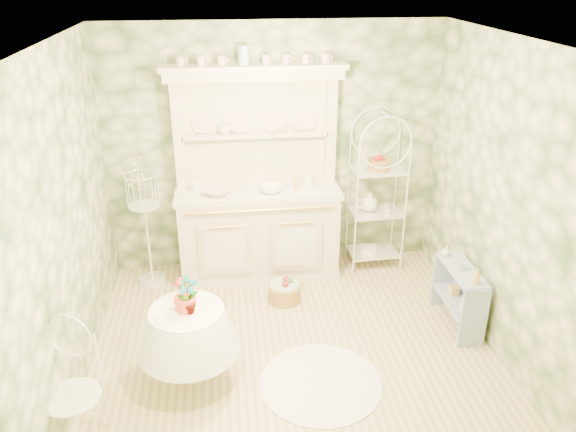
{
  "coord_description": "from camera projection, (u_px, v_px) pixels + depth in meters",
  "views": [
    {
      "loc": [
        -0.55,
        -4.02,
        3.23
      ],
      "look_at": [
        0.0,
        0.5,
        1.15
      ],
      "focal_mm": 35.0,
      "sensor_mm": 36.0,
      "label": 1
    }
  ],
  "objects": [
    {
      "name": "lace_rug",
      "position": [
        320.0,
        383.0,
        4.7
      ],
      "size": [
        1.17,
        1.17,
        0.01
      ],
      "primitive_type": "cylinder",
      "rotation": [
        0.0,
        0.0,
        -0.15
      ],
      "color": "white",
      "rests_on": "floor"
    },
    {
      "name": "wall_right",
      "position": [
        510.0,
        208.0,
        4.67
      ],
      "size": [
        3.6,
        3.6,
        0.0
      ],
      "primitive_type": "plane",
      "color": "beige",
      "rests_on": "floor"
    },
    {
      "name": "bowl_floral",
      "position": [
        217.0,
        194.0,
        5.82
      ],
      "size": [
        0.37,
        0.37,
        0.07
      ],
      "primitive_type": "imported",
      "rotation": [
        0.0,
        0.0,
        -0.41
      ],
      "color": "white",
      "rests_on": "kitchen_dresser"
    },
    {
      "name": "wall_back",
      "position": [
        274.0,
        150.0,
        6.1
      ],
      "size": [
        3.6,
        3.6,
        0.0
      ],
      "primitive_type": "plane",
      "color": "beige",
      "rests_on": "floor"
    },
    {
      "name": "wall_front",
      "position": [
        342.0,
        367.0,
        2.84
      ],
      "size": [
        3.6,
        3.6,
        0.0
      ],
      "primitive_type": "plane",
      "color": "beige",
      "rests_on": "floor"
    },
    {
      "name": "bottle_glass",
      "position": [
        446.0,
        253.0,
        5.43
      ],
      "size": [
        0.1,
        0.1,
        0.11
      ],
      "primitive_type": "imported",
      "rotation": [
        0.0,
        0.0,
        -0.31
      ],
      "color": "silver",
      "rests_on": "side_shelf"
    },
    {
      "name": "wall_left",
      "position": [
        62.0,
        231.0,
        4.27
      ],
      "size": [
        3.6,
        3.6,
        0.0
      ],
      "primitive_type": "plane",
      "color": "beige",
      "rests_on": "floor"
    },
    {
      "name": "bakers_rack",
      "position": [
        377.0,
        189.0,
        6.19
      ],
      "size": [
        0.6,
        0.44,
        1.86
      ],
      "primitive_type": "cube",
      "rotation": [
        0.0,
        0.0,
        0.05
      ],
      "color": "white",
      "rests_on": "floor"
    },
    {
      "name": "kitchen_dresser",
      "position": [
        258.0,
        178.0,
        5.91
      ],
      "size": [
        1.87,
        0.61,
        2.29
      ],
      "primitive_type": "cube",
      "color": "beige",
      "rests_on": "floor"
    },
    {
      "name": "cup_left",
      "position": [
        225.0,
        131.0,
        5.82
      ],
      "size": [
        0.14,
        0.14,
        0.1
      ],
      "primitive_type": "imported",
      "rotation": [
        0.0,
        0.0,
        -0.18
      ],
      "color": "white",
      "rests_on": "kitchen_dresser"
    },
    {
      "name": "bowl_white",
      "position": [
        271.0,
        192.0,
        5.89
      ],
      "size": [
        0.28,
        0.28,
        0.08
      ],
      "primitive_type": "imported",
      "rotation": [
        0.0,
        0.0,
        0.16
      ],
      "color": "white",
      "rests_on": "kitchen_dresser"
    },
    {
      "name": "floor_basket",
      "position": [
        284.0,
        291.0,
        5.81
      ],
      "size": [
        0.38,
        0.38,
        0.21
      ],
      "primitive_type": "cylinder",
      "rotation": [
        0.0,
        0.0,
        -0.18
      ],
      "color": "#A88241",
      "rests_on": "floor"
    },
    {
      "name": "ceiling",
      "position": [
        297.0,
        44.0,
        3.91
      ],
      "size": [
        3.6,
        3.6,
        0.0
      ],
      "primitive_type": "plane",
      "color": "white",
      "rests_on": "floor"
    },
    {
      "name": "potted_geranium",
      "position": [
        188.0,
        298.0,
        4.33
      ],
      "size": [
        0.19,
        0.15,
        0.32
      ],
      "primitive_type": "imported",
      "rotation": [
        0.0,
        0.0,
        0.2
      ],
      "color": "#3F7238",
      "rests_on": "round_table"
    },
    {
      "name": "bottle_amber",
      "position": [
        477.0,
        277.0,
        4.95
      ],
      "size": [
        0.06,
        0.06,
        0.15
      ],
      "primitive_type": "imported",
      "rotation": [
        0.0,
        0.0,
        -0.06
      ],
      "color": "gold",
      "rests_on": "side_shelf"
    },
    {
      "name": "side_shelf",
      "position": [
        458.0,
        299.0,
        5.36
      ],
      "size": [
        0.27,
        0.67,
        0.57
      ],
      "primitive_type": "cube",
      "rotation": [
        0.0,
        0.0,
        0.03
      ],
      "color": "#90A0C1",
      "rests_on": "floor"
    },
    {
      "name": "floor",
      "position": [
        295.0,
        355.0,
        5.03
      ],
      "size": [
        3.6,
        3.6,
        0.0
      ],
      "primitive_type": "plane",
      "color": "#CAB781",
      "rests_on": "ground"
    },
    {
      "name": "cafe_chair",
      "position": [
        72.0,
        395.0,
        3.91
      ],
      "size": [
        0.54,
        0.54,
        0.93
      ],
      "primitive_type": "cube",
      "rotation": [
        0.0,
        0.0,
        -0.34
      ],
      "color": "white",
      "rests_on": "floor"
    },
    {
      "name": "birdcage_stand",
      "position": [
        146.0,
        225.0,
        5.92
      ],
      "size": [
        0.35,
        0.35,
        1.38
      ],
      "primitive_type": "cube",
      "rotation": [
        0.0,
        0.0,
        0.07
      ],
      "color": "white",
      "rests_on": "floor"
    },
    {
      "name": "bottle_blue",
      "position": [
        461.0,
        266.0,
        5.19
      ],
      "size": [
        0.06,
        0.06,
        0.11
      ],
      "primitive_type": "imported",
      "rotation": [
        0.0,
        0.0,
        -0.14
      ],
      "color": "#99B2C6",
      "rests_on": "side_shelf"
    },
    {
      "name": "cup_right",
      "position": [
        290.0,
        129.0,
        5.9
      ],
      "size": [
        0.13,
        0.13,
        0.09
      ],
      "primitive_type": "imported",
      "rotation": [
        0.0,
        0.0,
        -0.36
      ],
      "color": "white",
      "rests_on": "kitchen_dresser"
    },
    {
      "name": "round_table",
      "position": [
        189.0,
        347.0,
        4.57
      ],
      "size": [
        0.8,
        0.8,
        0.71
      ],
      "primitive_type": "cylinder",
      "rotation": [
        0.0,
        0.0,
        0.27
      ],
      "color": "white",
      "rests_on": "floor"
    }
  ]
}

